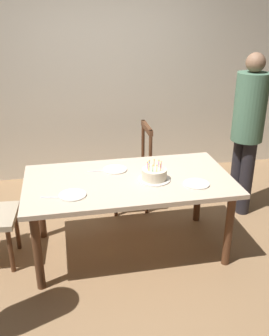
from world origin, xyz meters
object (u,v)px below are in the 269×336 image
Objects in this scene: plate_near_celebrant at (73,195)px; plate_far_side at (115,169)px; plate_near_guest at (196,184)px; birthday_cake at (154,175)px; dining_table at (129,187)px; person_guest at (248,126)px; chair_spindle_back at (131,169)px.

plate_near_celebrant and plate_far_side have the same top height.
plate_near_guest is at bearing -34.42° from plate_far_side.
birthday_cake reaches higher than plate_near_celebrant.
dining_table is at bearing -67.36° from plate_far_side.
dining_table is 8.13× the size of plate_near_celebrant.
plate_near_celebrant is 0.59m from plate_far_side.
person_guest is (0.79, 0.71, 0.24)m from plate_near_guest.
chair_spindle_back reaches higher than birthday_cake.
plate_near_celebrant is 1.96m from person_guest.
plate_near_celebrant is at bearing -167.58° from birthday_cake.
plate_near_guest is (0.33, -0.15, -0.04)m from birthday_cake.
birthday_cake is 0.91m from chair_spindle_back.
plate_far_side is 1.46m from person_guest.
plate_near_guest is at bearing 0.00° from plate_near_celebrant.
plate_far_side and plate_near_guest have the same top height.
person_guest reaches higher than birthday_cake.
birthday_cake is (0.21, -0.06, 0.13)m from dining_table.
person_guest is at bearing 21.28° from plate_near_celebrant.
person_guest is (1.11, 0.55, 0.20)m from birthday_cake.
dining_table is 0.58m from plate_near_guest.
plate_near_celebrant is 0.23× the size of chair_spindle_back.
plate_far_side is (-0.30, 0.27, -0.04)m from birthday_cake.
plate_near_guest is at bearing -25.36° from birthday_cake.
dining_table is 8.13× the size of plate_far_side.
birthday_cake is 0.36m from plate_near_guest.
person_guest is (1.82, 0.71, 0.24)m from plate_near_celebrant.
birthday_cake is 1.27× the size of plate_near_guest.
chair_spindle_back reaches higher than dining_table.
plate_near_guest is (0.63, -0.43, 0.00)m from plate_far_side.
plate_near_guest reaches higher than dining_table.
birthday_cake is at bearing 154.64° from plate_near_guest.
birthday_cake reaches higher than plate_near_guest.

